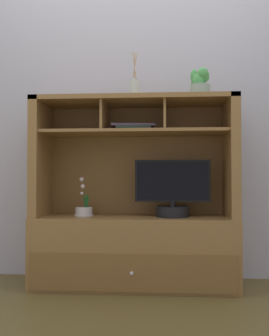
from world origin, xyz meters
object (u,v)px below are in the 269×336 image
tv_monitor (173,194)px  potted_succulent (199,84)px  magazine_stack_left (132,128)px  potted_orchid (84,210)px  media_console (135,225)px  diffuser_bottle (135,90)px

tv_monitor → potted_succulent: size_ratio=2.58×
tv_monitor → magazine_stack_left: magazine_stack_left is taller
tv_monitor → potted_orchid: tv_monitor is taller
potted_orchid → potted_succulent: potted_succulent is taller
media_console → diffuser_bottle: (-0.00, 0.01, 0.91)m
diffuser_bottle → potted_succulent: diffuser_bottle is taller
potted_orchid → potted_succulent: (0.77, -0.03, 0.83)m
tv_monitor → diffuser_bottle: bearing=172.3°
magazine_stack_left → potted_succulent: (0.45, -0.07, 0.28)m
media_console → tv_monitor: (0.25, -0.03, 0.21)m
potted_orchid → magazine_stack_left: 0.64m
magazine_stack_left → tv_monitor: bearing=-13.9°
tv_monitor → diffuser_bottle: diffuser_bottle is taller
diffuser_bottle → media_console: bearing=-90.0°
diffuser_bottle → potted_succulent: bearing=-4.8°
diffuser_bottle → tv_monitor: bearing=-7.7°
magazine_stack_left → diffuser_bottle: (0.02, -0.03, 0.26)m
media_console → potted_orchid: media_console is taller
tv_monitor → magazine_stack_left: bearing=166.1°
potted_succulent → diffuser_bottle: bearing=175.2°
magazine_stack_left → diffuser_bottle: diffuser_bottle is taller
media_console → magazine_stack_left: bearing=115.4°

